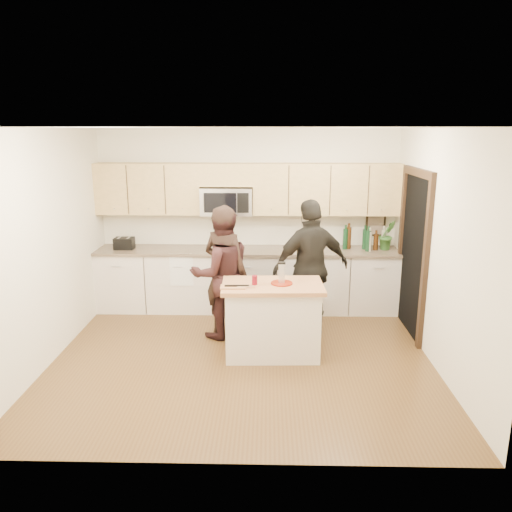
{
  "coord_description": "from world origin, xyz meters",
  "views": [
    {
      "loc": [
        0.3,
        -5.56,
        2.69
      ],
      "look_at": [
        0.16,
        0.35,
        1.18
      ],
      "focal_mm": 35.0,
      "sensor_mm": 36.0,
      "label": 1
    }
  ],
  "objects_px": {
    "woman_center": "(222,274)",
    "woman_right": "(311,268)",
    "toaster": "(124,243)",
    "island": "(272,319)",
    "woman_left": "(225,272)"
  },
  "relations": [
    {
      "from": "toaster",
      "to": "woman_center",
      "type": "xyz_separation_m",
      "value": [
        1.55,
        -1.02,
        -0.17
      ]
    },
    {
      "from": "woman_left",
      "to": "woman_center",
      "type": "height_order",
      "value": "woman_left"
    },
    {
      "from": "woman_center",
      "to": "woman_right",
      "type": "xyz_separation_m",
      "value": [
        1.17,
        0.12,
        0.06
      ]
    },
    {
      "from": "toaster",
      "to": "woman_right",
      "type": "relative_size",
      "value": 0.16
    },
    {
      "from": "woman_center",
      "to": "toaster",
      "type": "bearing_deg",
      "value": -53.63
    },
    {
      "from": "island",
      "to": "woman_right",
      "type": "bearing_deg",
      "value": 50.75
    },
    {
      "from": "toaster",
      "to": "woman_left",
      "type": "relative_size",
      "value": 0.16
    },
    {
      "from": "woman_right",
      "to": "island",
      "type": "bearing_deg",
      "value": 32.3
    },
    {
      "from": "island",
      "to": "woman_left",
      "type": "relative_size",
      "value": 0.69
    },
    {
      "from": "woman_left",
      "to": "island",
      "type": "bearing_deg",
      "value": 170.28
    },
    {
      "from": "island",
      "to": "toaster",
      "type": "bearing_deg",
      "value": 142.66
    },
    {
      "from": "island",
      "to": "toaster",
      "type": "height_order",
      "value": "toaster"
    },
    {
      "from": "island",
      "to": "woman_right",
      "type": "distance_m",
      "value": 0.96
    },
    {
      "from": "island",
      "to": "toaster",
      "type": "xyz_separation_m",
      "value": [
        -2.21,
        1.57,
        0.57
      ]
    },
    {
      "from": "island",
      "to": "woman_right",
      "type": "relative_size",
      "value": 0.67
    }
  ]
}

